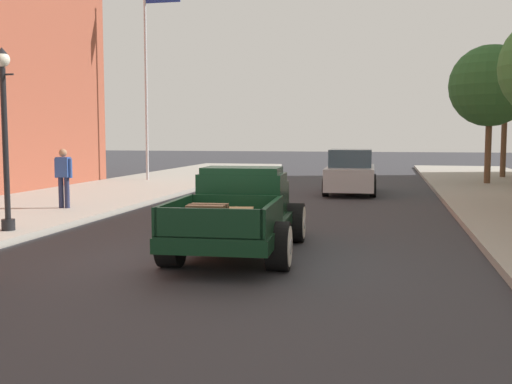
# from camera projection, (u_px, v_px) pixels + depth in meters

# --- Properties ---
(ground_plane) EXTENTS (140.00, 140.00, 0.00)m
(ground_plane) POSITION_uv_depth(u_px,v_px,m) (227.00, 259.00, 10.82)
(ground_plane) COLOR #333338
(hotrod_truck_dark_green) EXTENTS (2.35, 5.00, 1.58)m
(hotrod_truck_dark_green) POSITION_uv_depth(u_px,v_px,m) (242.00, 211.00, 11.53)
(hotrod_truck_dark_green) COLOR black
(hotrod_truck_dark_green) RESTS_ON ground
(car_background_silver) EXTENTS (1.94, 4.34, 1.65)m
(car_background_silver) POSITION_uv_depth(u_px,v_px,m) (351.00, 173.00, 22.79)
(car_background_silver) COLOR #B7B7BC
(car_background_silver) RESTS_ON ground
(pedestrian_sidewalk_left) EXTENTS (0.53, 0.22, 1.65)m
(pedestrian_sidewalk_left) POSITION_uv_depth(u_px,v_px,m) (64.00, 174.00, 17.03)
(pedestrian_sidewalk_left) COLOR #232847
(pedestrian_sidewalk_left) RESTS_ON sidewalk_left
(street_lamp_near) EXTENTS (0.50, 0.32, 3.85)m
(street_lamp_near) POSITION_uv_depth(u_px,v_px,m) (5.00, 125.00, 12.89)
(street_lamp_near) COLOR black
(street_lamp_near) RESTS_ON sidewalk_left
(flagpole) EXTENTS (1.74, 0.16, 9.16)m
(flagpole) POSITION_uv_depth(u_px,v_px,m) (150.00, 54.00, 27.38)
(flagpole) COLOR #B2B2B7
(flagpole) RESTS_ON sidewalk_left
(street_tree_third) EXTENTS (3.39, 3.39, 5.77)m
(street_tree_third) POSITION_uv_depth(u_px,v_px,m) (490.00, 86.00, 25.52)
(street_tree_third) COLOR brown
(street_tree_third) RESTS_ON sidewalk_right
(street_tree_farthest) EXTENTS (2.57, 2.57, 5.89)m
(street_tree_farthest) POSITION_uv_depth(u_px,v_px,m) (506.00, 82.00, 29.32)
(street_tree_farthest) COLOR brown
(street_tree_farthest) RESTS_ON sidewalk_right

